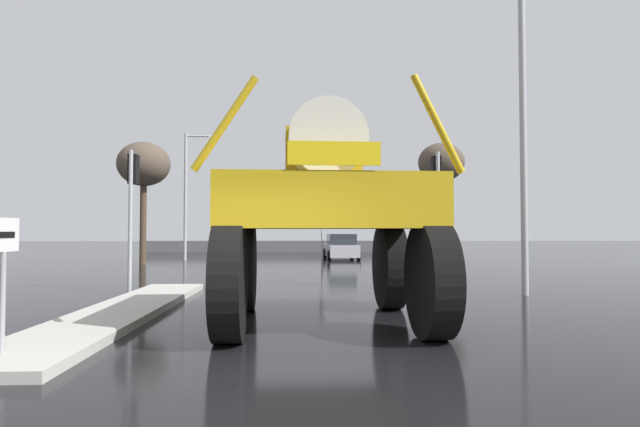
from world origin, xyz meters
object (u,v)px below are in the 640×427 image
object	(u,v)px
streetlight_far_left	(188,189)
bare_tree_right	(441,164)
traffic_signal_near_right	(437,190)
traffic_signal_near_left	(133,189)
sedan_ahead	(341,247)
traffic_signal_far_left	(322,217)
traffic_signal_far_right	(231,219)
bare_tree_left	(144,166)
oversize_sprayer	(324,214)
lane_arrow_sign	(4,260)
streetlight_near_right	(529,120)

from	to	relation	value
streetlight_far_left	bare_tree_right	xyz separation A→B (m)	(14.94, 0.11, 1.57)
traffic_signal_near_right	traffic_signal_near_left	bearing A→B (deg)	-180.00
sedan_ahead	traffic_signal_near_left	bearing A→B (deg)	153.53
traffic_signal_far_left	traffic_signal_near_right	bearing A→B (deg)	-80.50
traffic_signal_near_left	traffic_signal_far_left	distance (m)	16.98
traffic_signal_far_right	bare_tree_left	distance (m)	6.30
oversize_sprayer	sedan_ahead	xyz separation A→B (m)	(1.97, 21.04, -1.32)
oversize_sprayer	traffic_signal_far_left	world-z (taller)	oversize_sprayer
sedan_ahead	traffic_signal_near_right	size ratio (longest dim) A/B	1.05
traffic_signal_near_left	sedan_ahead	bearing A→B (deg)	66.04
lane_arrow_sign	oversize_sprayer	xyz separation A→B (m)	(4.25, 2.86, 0.69)
traffic_signal_far_right	streetlight_far_left	world-z (taller)	streetlight_far_left
traffic_signal_far_right	bare_tree_left	bearing A→B (deg)	-131.80
bare_tree_right	bare_tree_left	bearing A→B (deg)	-166.54
streetlight_near_right	traffic_signal_far_left	bearing A→B (deg)	106.16
streetlight_near_right	streetlight_far_left	bearing A→B (deg)	127.69
sedan_ahead	bare_tree_right	distance (m)	7.80
lane_arrow_sign	bare_tree_right	world-z (taller)	bare_tree_right
traffic_signal_near_right	traffic_signal_far_right	xyz separation A→B (m)	(-8.08, 15.89, -0.50)
bare_tree_left	traffic_signal_near_left	bearing A→B (deg)	-74.38
traffic_signal_far_left	streetlight_near_right	world-z (taller)	streetlight_near_right
lane_arrow_sign	traffic_signal_far_right	distance (m)	23.72
bare_tree_right	traffic_signal_near_right	bearing A→B (deg)	-106.02
oversize_sprayer	traffic_signal_near_right	size ratio (longest dim) A/B	1.31
traffic_signal_near_left	bare_tree_left	bearing A→B (deg)	105.62
lane_arrow_sign	traffic_signal_far_left	world-z (taller)	traffic_signal_far_left
oversize_sprayer	traffic_signal_near_left	size ratio (longest dim) A/B	1.31
lane_arrow_sign	bare_tree_left	size ratio (longest dim) A/B	0.28
sedan_ahead	bare_tree_right	world-z (taller)	bare_tree_right
lane_arrow_sign	sedan_ahead	distance (m)	24.70
oversize_sprayer	traffic_signal_near_left	distance (m)	7.21
bare_tree_left	bare_tree_right	distance (m)	16.83
streetlight_near_right	bare_tree_right	world-z (taller)	streetlight_near_right
lane_arrow_sign	traffic_signal_far_right	size ratio (longest dim) A/B	0.53
traffic_signal_near_right	traffic_signal_far_right	world-z (taller)	traffic_signal_near_right
traffic_signal_far_right	streetlight_far_left	distance (m)	3.00
traffic_signal_far_left	streetlight_far_left	bearing A→B (deg)	-176.58
lane_arrow_sign	sedan_ahead	bearing A→B (deg)	75.41
streetlight_near_right	traffic_signal_near_right	bearing A→B (deg)	154.68
streetlight_far_left	traffic_signal_far_left	bearing A→B (deg)	3.42
lane_arrow_sign	streetlight_near_right	xyz separation A→B (m)	(9.97, 6.74, 3.35)
bare_tree_right	oversize_sprayer	bearing A→B (deg)	-111.17
traffic_signal_far_right	streetlight_far_left	bearing A→B (deg)	-168.92
traffic_signal_near_left	traffic_signal_far_right	xyz separation A→B (m)	(0.57, 15.89, -0.50)
traffic_signal_far_right	bare_tree_right	distance (m)	12.97
traffic_signal_near_left	traffic_signal_far_left	world-z (taller)	traffic_signal_near_left
traffic_signal_far_right	traffic_signal_near_left	bearing A→B (deg)	-92.06
oversize_sprayer	sedan_ahead	bearing A→B (deg)	-7.54
bare_tree_right	streetlight_far_left	bearing A→B (deg)	-179.57
lane_arrow_sign	oversize_sprayer	bearing A→B (deg)	33.99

